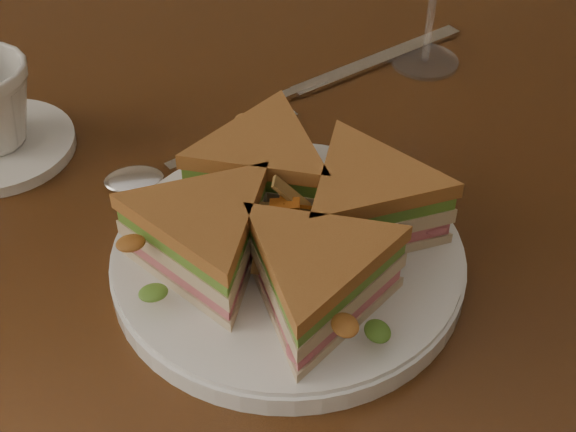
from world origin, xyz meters
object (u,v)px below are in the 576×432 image
Objects in this scene: table at (278,306)px; spoon at (159,170)px; plate at (288,260)px; sandwich_wedges at (288,221)px; knife at (367,65)px.

table is 7.12× the size of spoon.
spoon reaches higher than table.
plate is 0.04m from sandwich_wedges.
knife is at bearing 5.62° from spoon.
sandwich_wedges is 0.28m from knife.
plate is 0.15m from spoon.
sandwich_wedges is 1.28× the size of knife.
knife is (0.12, 0.25, -0.01)m from plate.
sandwich_wedges is at bearing -89.41° from table.
plate reaches higher than spoon.
table is 0.12m from plate.
knife is at bearing 59.45° from table.
plate is at bearing 0.00° from sandwich_wedges.
table is 4.72× the size of sandwich_wedges.
table is 0.15m from sandwich_wedges.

